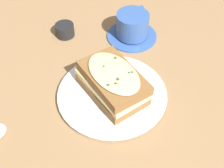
{
  "coord_description": "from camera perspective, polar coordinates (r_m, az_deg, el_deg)",
  "views": [
    {
      "loc": [
        -0.41,
        -0.09,
        0.51
      ],
      "look_at": [
        0.01,
        -0.01,
        0.04
      ],
      "focal_mm": 50.0,
      "sensor_mm": 36.0,
      "label": 1
    }
  ],
  "objects": [
    {
      "name": "dinner_plate",
      "position": [
        0.66,
        0.0,
        -1.82
      ],
      "size": [
        0.23,
        0.23,
        0.01
      ],
      "color": "white",
      "rests_on": "ground_plane"
    },
    {
      "name": "ground_plane",
      "position": [
        0.66,
        -1.14,
        -2.71
      ],
      "size": [
        2.4,
        2.4,
        0.0
      ],
      "primitive_type": "plane",
      "color": "olive"
    },
    {
      "name": "teacup_with_saucer",
      "position": [
        0.79,
        3.76,
        10.4
      ],
      "size": [
        0.14,
        0.13,
        0.07
      ],
      "rotation": [
        0.0,
        0.0,
        6.03
      ],
      "color": "#33569E",
      "rests_on": "ground_plane"
    },
    {
      "name": "condiment_pot",
      "position": [
        0.82,
        -8.63,
        9.72
      ],
      "size": [
        0.05,
        0.05,
        0.03
      ],
      "primitive_type": "cylinder",
      "color": "black",
      "rests_on": "ground_plane"
    },
    {
      "name": "sandwich",
      "position": [
        0.64,
        0.13,
        0.29
      ],
      "size": [
        0.17,
        0.17,
        0.06
      ],
      "rotation": [
        0.0,
        0.0,
        0.8
      ],
      "color": "brown",
      "rests_on": "dinner_plate"
    }
  ]
}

